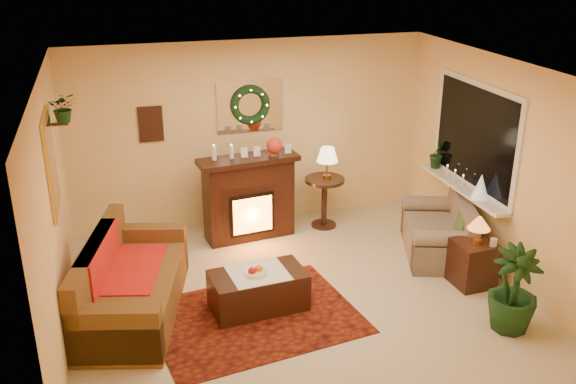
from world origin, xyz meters
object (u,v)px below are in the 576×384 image
object	(u,v)px
side_table_round	(324,205)
coffee_table	(258,291)
sofa	(133,278)
loveseat	(438,224)
fireplace	(249,200)
end_table_square	(473,263)

from	to	relation	value
side_table_round	coffee_table	distance (m)	2.35
sofa	loveseat	xyz separation A→B (m)	(3.86, 0.37, -0.01)
fireplace	loveseat	distance (m)	2.52
sofa	loveseat	bearing A→B (deg)	20.34
fireplace	side_table_round	bearing A→B (deg)	-4.51
fireplace	sofa	bearing A→B (deg)	-143.68
sofa	coffee_table	xyz separation A→B (m)	(1.31, -0.28, -0.22)
sofa	side_table_round	size ratio (longest dim) A/B	2.81
fireplace	side_table_round	distance (m)	1.12
fireplace	end_table_square	size ratio (longest dim) A/B	2.17
side_table_round	end_table_square	xyz separation A→B (m)	(1.14, -2.06, -0.05)
end_table_square	coffee_table	bearing A→B (deg)	175.85
side_table_round	loveseat	bearing A→B (deg)	-47.13
side_table_round	coffee_table	xyz separation A→B (m)	(-1.42, -1.87, -0.11)
side_table_round	end_table_square	size ratio (longest dim) A/B	1.32
coffee_table	sofa	bearing A→B (deg)	162.69
fireplace	end_table_square	bearing A→B (deg)	-48.85
side_table_round	coffee_table	size ratio (longest dim) A/B	0.70
sofa	fireplace	distance (m)	2.25
fireplace	side_table_round	size ratio (longest dim) A/B	1.64
sofa	side_table_round	world-z (taller)	sofa
loveseat	coffee_table	bearing A→B (deg)	-146.30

